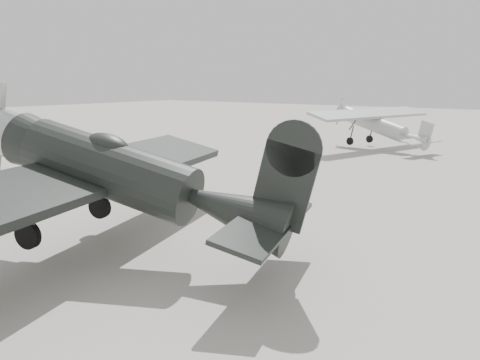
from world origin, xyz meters
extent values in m
plane|color=gray|center=(0.00, 0.00, 0.00)|extent=(160.00, 160.00, 0.00)
cylinder|color=black|center=(0.33, -4.41, 2.43)|extent=(5.24, 2.85, 1.59)
cone|color=black|center=(3.95, -3.42, 2.49)|extent=(3.24, 2.20, 1.48)
cylinder|color=#ABADB0|center=(-3.01, -5.32, 2.43)|extent=(1.36, 1.63, 1.41)
cube|color=#ABADB0|center=(-3.59, -5.48, 2.43)|extent=(0.12, 0.22, 2.95)
ellipsoid|color=black|center=(0.11, -4.47, 3.13)|extent=(1.41, 1.07, 0.52)
cube|color=black|center=(-0.43, -4.62, 2.03)|extent=(5.89, 13.77, 0.25)
cube|color=black|center=(4.82, -3.18, 2.54)|extent=(2.46, 4.93, 0.11)
cube|color=black|center=(4.99, -3.14, 3.51)|extent=(1.34, 0.47, 2.04)
cylinder|color=black|center=(-0.47, -6.22, 0.48)|extent=(0.79, 0.38, 0.77)
cylinder|color=black|center=(-1.28, -3.26, 0.48)|extent=(0.79, 0.38, 0.77)
cylinder|color=#333333|center=(-0.47, -6.22, 1.24)|extent=(0.15, 0.15, 1.59)
cylinder|color=#333333|center=(-1.28, -3.26, 1.24)|extent=(0.15, 0.15, 1.59)
cylinder|color=black|center=(5.10, -3.11, 2.00)|extent=(0.26, 0.15, 0.25)
cylinder|color=#A6A9AB|center=(-1.59, 21.20, 1.86)|extent=(5.47, 2.74, 1.14)
cone|color=#A6A9AB|center=(1.85, 20.08, 1.86)|extent=(2.09, 1.56, 1.03)
cone|color=#A6A9AB|center=(-4.44, 22.12, 1.86)|extent=(0.92, 1.21, 1.08)
cube|color=#A6A9AB|center=(-4.84, 22.24, 1.86)|extent=(0.09, 0.15, 2.27)
cube|color=#A6A9AB|center=(-1.98, 21.32, 2.50)|extent=(5.37, 11.43, 0.19)
cube|color=#A6A9AB|center=(2.35, 19.92, 1.91)|extent=(1.97, 3.63, 0.08)
cube|color=#A6A9AB|center=(2.44, 19.89, 2.58)|extent=(0.91, 0.36, 1.34)
cylinder|color=black|center=(-2.73, 20.37, 0.29)|extent=(0.60, 0.32, 0.58)
cylinder|color=black|center=(-2.03, 22.53, 0.29)|extent=(0.60, 0.32, 0.58)
cylinder|color=#333333|center=(-2.73, 20.37, 0.88)|extent=(0.12, 0.12, 1.24)
cylinder|color=#333333|center=(-2.03, 22.53, 0.88)|extent=(0.12, 0.12, 1.24)
cylinder|color=black|center=(2.54, 19.86, 1.55)|extent=(0.20, 0.13, 0.19)
camera|label=1|loc=(10.69, -12.65, 4.89)|focal=35.00mm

